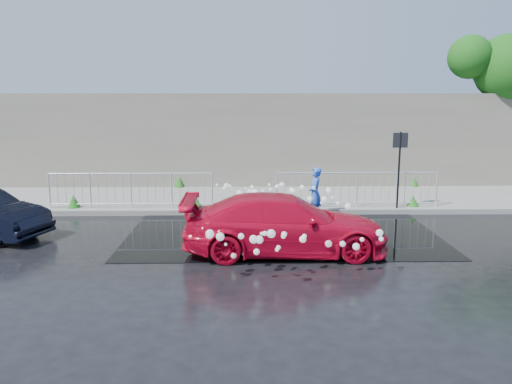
% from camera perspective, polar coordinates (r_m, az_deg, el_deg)
% --- Properties ---
extents(ground, '(90.00, 90.00, 0.00)m').
position_cam_1_polar(ground, '(12.35, 0.96, -5.82)').
color(ground, black).
rests_on(ground, ground).
extents(pavement, '(30.00, 4.00, 0.15)m').
position_cam_1_polar(pavement, '(17.18, 0.37, -0.77)').
color(pavement, slate).
rests_on(pavement, ground).
extents(curb, '(30.00, 0.25, 0.16)m').
position_cam_1_polar(curb, '(15.23, 0.56, -2.28)').
color(curb, slate).
rests_on(curb, ground).
extents(retaining_wall, '(30.00, 0.60, 3.50)m').
position_cam_1_polar(retaining_wall, '(19.10, 0.21, 5.95)').
color(retaining_wall, '#646054').
rests_on(retaining_wall, pavement).
extents(puddle, '(8.00, 5.00, 0.01)m').
position_cam_1_polar(puddle, '(13.33, 2.96, -4.54)').
color(puddle, black).
rests_on(puddle, ground).
extents(sign_post, '(0.45, 0.06, 2.50)m').
position_cam_1_polar(sign_post, '(15.73, 16.08, 3.80)').
color(sign_post, black).
rests_on(sign_post, ground).
extents(railing_left, '(5.05, 0.05, 1.10)m').
position_cam_1_polar(railing_left, '(15.84, -14.10, 0.33)').
color(railing_left, silver).
rests_on(railing_left, pavement).
extents(railing_right, '(5.05, 0.05, 1.10)m').
position_cam_1_polar(railing_right, '(15.81, 11.47, 0.42)').
color(railing_right, silver).
rests_on(railing_right, pavement).
extents(weeds, '(12.17, 3.93, 0.44)m').
position_cam_1_polar(weeds, '(16.74, -1.32, -0.19)').
color(weeds, '#255115').
rests_on(weeds, pavement).
extents(water_spray, '(3.63, 5.76, 1.05)m').
position_cam_1_polar(water_spray, '(12.31, 2.67, -2.25)').
color(water_spray, white).
rests_on(water_spray, ground).
extents(red_car, '(4.66, 1.91, 1.35)m').
position_cam_1_polar(red_car, '(11.43, 3.31, -3.71)').
color(red_car, '#B70722').
rests_on(red_car, ground).
extents(person, '(0.41, 0.58, 1.51)m').
position_cam_1_polar(person, '(14.70, 6.77, -0.14)').
color(person, blue).
rests_on(person, ground).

